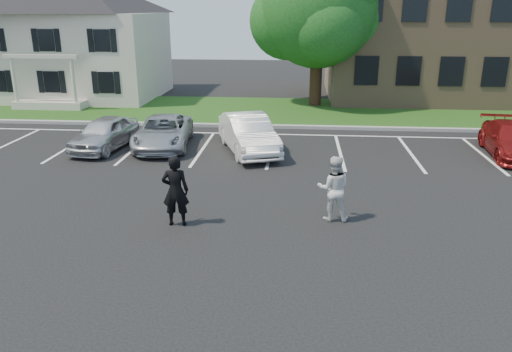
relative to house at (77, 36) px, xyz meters
The scene contains 13 objects.
ground_plane 24.14m from the house, 56.94° to the right, with size 90.00×90.00×0.00m, color black.
curb 15.71m from the house, 31.52° to the right, with size 40.00×0.30×0.15m, color gray.
grass_strip 14.11m from the house, 17.00° to the right, with size 44.00×8.00×0.08m, color #184916.
stall_lines 18.53m from the house, 37.43° to the right, with size 34.00×5.36×0.01m.
house is the anchor object (origin of this frame).
office_building 27.08m from the house, ahead, with size 22.40×10.40×8.30m.
tree 15.34m from the house, ahead, with size 7.80×7.20×8.80m.
man_black_suit 22.54m from the house, 60.76° to the right, with size 0.70×0.46×1.92m, color black.
man_white_shirt 24.29m from the house, 51.29° to the right, with size 0.88×0.68×1.81m, color silver.
car_silver_west 14.19m from the house, 63.22° to the right, with size 1.56×3.88×1.32m, color silver.
car_silver_minivan 14.91m from the house, 54.18° to the right, with size 2.10×4.55×1.26m, color #AFB2B7.
car_white_sedan 17.51m from the house, 45.34° to the right, with size 1.58×4.54×1.50m, color silver.
car_red_compact 25.60m from the house, 28.10° to the right, with size 1.79×4.40×1.28m, color maroon.
Camera 1 is at (1.08, -11.57, 5.52)m, focal length 35.00 mm.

